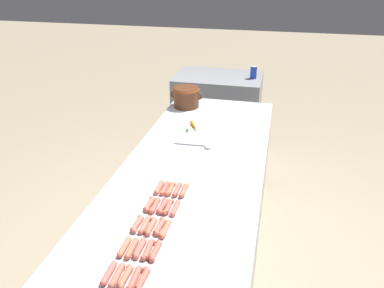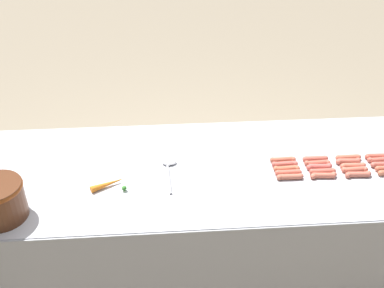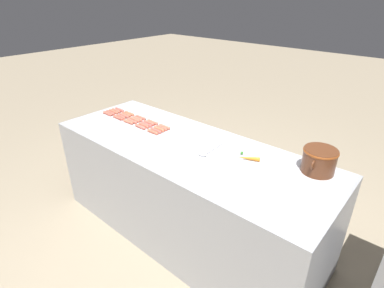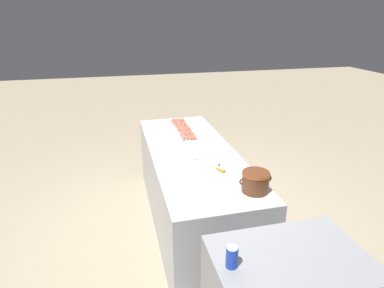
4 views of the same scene
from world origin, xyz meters
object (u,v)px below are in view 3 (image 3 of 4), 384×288
at_px(hot_dog_10, 113,112).
at_px(hot_dog_17, 132,121).
at_px(hot_dog_24, 153,132).
at_px(serving_spoon, 207,152).
at_px(hot_dog_4, 165,127).
at_px(hot_dog_13, 146,124).
at_px(hot_dog_6, 126,114).
at_px(hot_dog_1, 129,113).
at_px(hot_dog_21, 118,118).
at_px(hot_dog_0, 119,110).
at_px(hot_dog_15, 110,113).
at_px(hot_dog_2, 140,117).
at_px(hot_dog_11, 124,116).
at_px(carrot, 248,158).
at_px(hot_dog_7, 137,119).
at_px(hot_dog_16, 121,117).
at_px(hot_dog_12, 134,120).
at_px(hot_dog_14, 159,129).
at_px(hot_dog_19, 156,130).
at_px(hot_dog_8, 149,123).
at_px(hot_dog_18, 144,125).
at_px(hot_dog_5, 116,111).
at_px(bean_pot, 319,159).
at_px(hot_dog_3, 152,122).
at_px(hot_dog_22, 128,122).
at_px(hot_dog_9, 162,128).
at_px(hot_dog_23, 140,127).

distance_m(hot_dog_10, hot_dog_17, 0.34).
bearing_deg(hot_dog_24, serving_spoon, 91.94).
distance_m(hot_dog_4, hot_dog_13, 0.18).
xyz_separation_m(hot_dog_6, hot_dog_10, (0.03, -0.16, 0.00)).
height_order(hot_dog_4, hot_dog_17, same).
distance_m(hot_dog_1, hot_dog_17, 0.20).
bearing_deg(hot_dog_17, hot_dog_21, -78.76).
bearing_deg(hot_dog_4, hot_dog_0, -90.47).
xyz_separation_m(hot_dog_15, serving_spoon, (0.02, 1.23, -0.01)).
bearing_deg(hot_dog_1, hot_dog_2, 90.78).
xyz_separation_m(hot_dog_11, carrot, (-0.06, 1.34, 0.00)).
relative_size(hot_dog_7, hot_dog_16, 1.00).
bearing_deg(hot_dog_6, hot_dog_11, 15.01).
xyz_separation_m(hot_dog_2, hot_dog_15, (0.11, -0.33, 0.00)).
relative_size(hot_dog_24, carrot, 0.78).
height_order(hot_dog_10, hot_dog_21, same).
xyz_separation_m(hot_dog_12, carrot, (-0.06, 1.19, 0.00)).
distance_m(hot_dog_14, hot_dog_15, 0.66).
height_order(hot_dog_4, hot_dog_19, same).
bearing_deg(hot_dog_2, hot_dog_6, -77.18).
relative_size(hot_dog_17, serving_spoon, 0.49).
distance_m(hot_dog_8, hot_dog_16, 0.33).
bearing_deg(hot_dog_18, hot_dog_0, -102.17).
bearing_deg(hot_dog_5, hot_dog_14, 87.03).
xyz_separation_m(hot_dog_5, bean_pot, (-0.20, 1.96, 0.08)).
height_order(hot_dog_3, hot_dog_22, same).
bearing_deg(hot_dog_8, hot_dog_1, -96.09).
distance_m(hot_dog_13, hot_dog_21, 0.33).
bearing_deg(hot_dog_16, hot_dog_11, 178.78).
relative_size(hot_dog_10, hot_dog_15, 1.00).
relative_size(hot_dog_12, hot_dog_14, 1.00).
relative_size(hot_dog_11, hot_dog_15, 1.00).
xyz_separation_m(hot_dog_22, carrot, (-0.13, 1.19, 0.00)).
xyz_separation_m(hot_dog_14, serving_spoon, (0.06, 0.57, -0.01)).
height_order(hot_dog_9, serving_spoon, hot_dog_9).
bearing_deg(hot_dog_16, hot_dog_14, 94.43).
bearing_deg(hot_dog_15, hot_dog_18, 90.60).
height_order(hot_dog_1, hot_dog_23, same).
height_order(hot_dog_4, hot_dog_24, same).
distance_m(hot_dog_4, hot_dog_11, 0.49).
height_order(hot_dog_10, hot_dog_14, same).
relative_size(hot_dog_7, hot_dog_12, 1.00).
distance_m(hot_dog_5, hot_dog_11, 0.17).
xyz_separation_m(hot_dog_18, hot_dog_23, (0.04, -0.00, 0.00)).
relative_size(hot_dog_5, hot_dog_12, 1.00).
height_order(hot_dog_19, bean_pot, bean_pot).
distance_m(hot_dog_17, hot_dog_19, 0.32).
xyz_separation_m(hot_dog_7, hot_dog_15, (0.07, -0.33, 0.00)).
bearing_deg(hot_dog_19, hot_dog_1, -102.21).
relative_size(hot_dog_1, hot_dog_24, 1.00).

